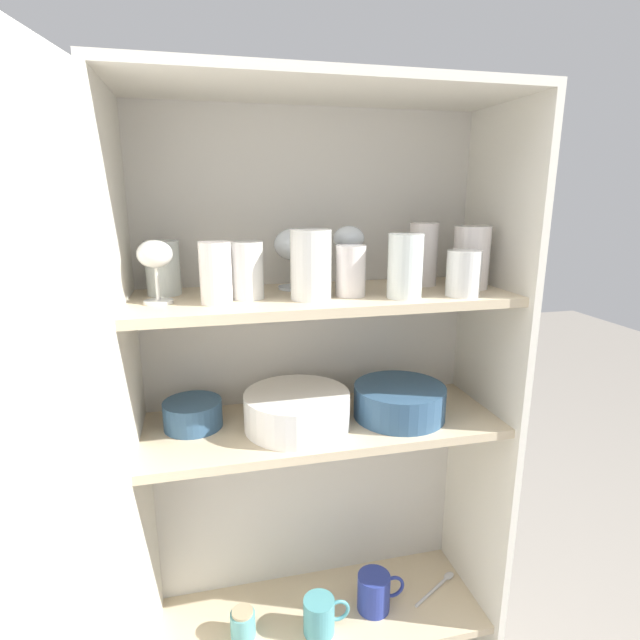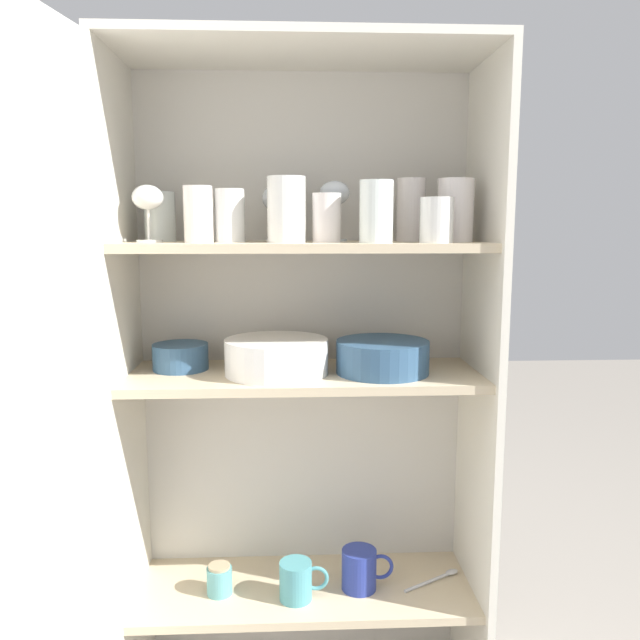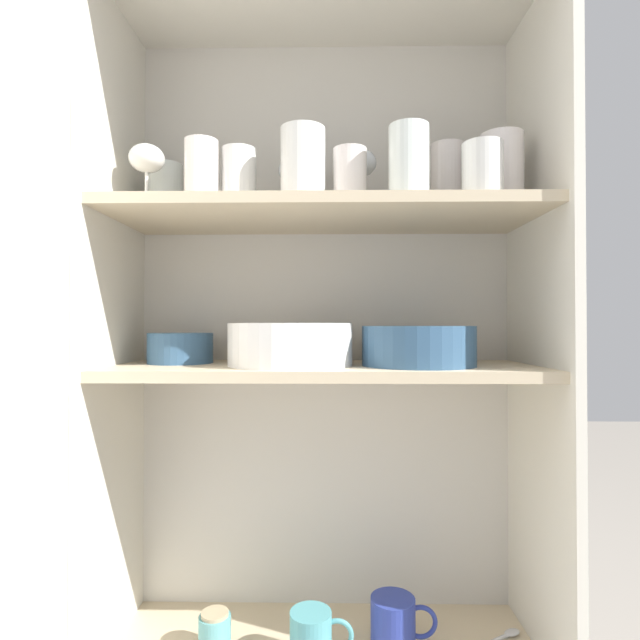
# 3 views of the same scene
# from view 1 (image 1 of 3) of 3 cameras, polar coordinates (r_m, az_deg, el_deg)

# --- Properties ---
(cupboard_back_panel) EXTENTS (0.85, 0.02, 1.54)m
(cupboard_back_panel) POSITION_cam_1_polar(r_m,az_deg,el_deg) (1.34, -1.19, -11.23)
(cupboard_back_panel) COLOR silver
(cupboard_back_panel) RESTS_ON ground_plane
(cupboard_side_left) EXTENTS (0.02, 0.32, 1.54)m
(cupboard_side_left) POSITION_cam_1_polar(r_m,az_deg,el_deg) (1.19, -20.10, -15.67)
(cupboard_side_left) COLOR silver
(cupboard_side_left) RESTS_ON ground_plane
(cupboard_side_right) EXTENTS (0.02, 0.32, 1.54)m
(cupboard_side_right) POSITION_cam_1_polar(r_m,az_deg,el_deg) (1.36, 18.00, -11.64)
(cupboard_side_right) COLOR silver
(cupboard_side_right) RESTS_ON ground_plane
(cupboard_top_panel) EXTENTS (0.85, 0.32, 0.02)m
(cupboard_top_panel) POSITION_cam_1_polar(r_m,az_deg,el_deg) (1.08, 0.49, 24.96)
(cupboard_top_panel) COLOR silver
(cupboard_top_panel) RESTS_ON cupboard_side_left
(shelf_board_lower) EXTENTS (0.81, 0.29, 0.02)m
(shelf_board_lower) POSITION_cam_1_polar(r_m,az_deg,el_deg) (1.50, 0.37, -30.69)
(shelf_board_lower) COLOR beige
(shelf_board_middle) EXTENTS (0.81, 0.29, 0.02)m
(shelf_board_middle) POSITION_cam_1_polar(r_m,az_deg,el_deg) (1.19, 0.41, -11.91)
(shelf_board_middle) COLOR beige
(shelf_board_upper) EXTENTS (0.81, 0.29, 0.02)m
(shelf_board_upper) POSITION_cam_1_polar(r_m,az_deg,el_deg) (1.09, 0.44, 2.52)
(shelf_board_upper) COLOR beige
(cupboard_door) EXTENTS (0.09, 0.42, 1.54)m
(cupboard_door) POSITION_cam_1_polar(r_m,az_deg,el_deg) (0.90, -26.08, -27.29)
(cupboard_door) COLOR silver
(cupboard_door) RESTS_ON ground_plane
(tumbler_glass_0) EXTENTS (0.07, 0.07, 0.15)m
(tumbler_glass_0) POSITION_cam_1_polar(r_m,az_deg,el_deg) (1.20, 11.69, 7.37)
(tumbler_glass_0) COLOR silver
(tumbler_glass_0) RESTS_ON shelf_board_upper
(tumbler_glass_1) EXTENTS (0.08, 0.08, 0.14)m
(tumbler_glass_1) POSITION_cam_1_polar(r_m,az_deg,el_deg) (1.02, -1.05, 6.34)
(tumbler_glass_1) COLOR white
(tumbler_glass_1) RESTS_ON shelf_board_upper
(tumbler_glass_2) EXTENTS (0.07, 0.07, 0.11)m
(tumbler_glass_2) POSITION_cam_1_polar(r_m,az_deg,el_deg) (1.12, -17.52, 5.69)
(tumbler_glass_2) COLOR white
(tumbler_glass_2) RESTS_ON shelf_board_upper
(tumbler_glass_3) EXTENTS (0.07, 0.07, 0.10)m
(tumbler_glass_3) POSITION_cam_1_polar(r_m,az_deg,el_deg) (1.10, 16.07, 5.15)
(tumbler_glass_3) COLOR white
(tumbler_glass_3) RESTS_ON shelf_board_upper
(tumbler_glass_4) EXTENTS (0.06, 0.06, 0.12)m
(tumbler_glass_4) POSITION_cam_1_polar(r_m,az_deg,el_deg) (1.00, -11.84, 5.29)
(tumbler_glass_4) COLOR silver
(tumbler_glass_4) RESTS_ON shelf_board_upper
(tumbler_glass_5) EXTENTS (0.06, 0.06, 0.11)m
(tumbler_glass_5) POSITION_cam_1_polar(r_m,az_deg,el_deg) (1.05, 3.53, 5.62)
(tumbler_glass_5) COLOR silver
(tumbler_glass_5) RESTS_ON shelf_board_upper
(tumbler_glass_6) EXTENTS (0.07, 0.07, 0.13)m
(tumbler_glass_6) POSITION_cam_1_polar(r_m,az_deg,el_deg) (1.05, 9.70, 6.09)
(tumbler_glass_6) COLOR white
(tumbler_glass_6) RESTS_ON shelf_board_upper
(tumbler_glass_7) EXTENTS (0.08, 0.08, 0.14)m
(tumbler_glass_7) POSITION_cam_1_polar(r_m,az_deg,el_deg) (1.19, 16.88, 6.86)
(tumbler_glass_7) COLOR silver
(tumbler_glass_7) RESTS_ON shelf_board_upper
(tumbler_glass_8) EXTENTS (0.07, 0.07, 0.12)m
(tumbler_glass_8) POSITION_cam_1_polar(r_m,az_deg,el_deg) (1.04, -8.32, 5.64)
(tumbler_glass_8) COLOR white
(tumbler_glass_8) RESTS_ON shelf_board_upper
(wine_glass_0) EXTENTS (0.07, 0.07, 0.12)m
(wine_glass_0) POSITION_cam_1_polar(r_m,az_deg,el_deg) (1.02, -18.34, 6.77)
(wine_glass_0) COLOR white
(wine_glass_0) RESTS_ON shelf_board_upper
(wine_glass_1) EXTENTS (0.07, 0.07, 0.14)m
(wine_glass_1) POSITION_cam_1_polar(r_m,az_deg,el_deg) (1.15, 3.30, 8.88)
(wine_glass_1) COLOR white
(wine_glass_1) RESTS_ON shelf_board_upper
(wine_glass_2) EXTENTS (0.09, 0.09, 0.14)m
(wine_glass_2) POSITION_cam_1_polar(r_m,az_deg,el_deg) (1.13, -3.01, 8.34)
(wine_glass_2) COLOR white
(wine_glass_2) RESTS_ON shelf_board_upper
(plate_stack_white) EXTENTS (0.24, 0.24, 0.08)m
(plate_stack_white) POSITION_cam_1_polar(r_m,az_deg,el_deg) (1.14, -2.64, -10.23)
(plate_stack_white) COLOR white
(plate_stack_white) RESTS_ON shelf_board_middle
(mixing_bowl_large) EXTENTS (0.21, 0.21, 0.08)m
(mixing_bowl_large) POSITION_cam_1_polar(r_m,az_deg,el_deg) (1.20, 9.06, -9.01)
(mixing_bowl_large) COLOR #33567A
(mixing_bowl_large) RESTS_ON shelf_board_middle
(serving_bowl_small) EXTENTS (0.13, 0.13, 0.06)m
(serving_bowl_small) POSITION_cam_1_polar(r_m,az_deg,el_deg) (1.18, -14.34, -10.23)
(serving_bowl_small) COLOR #33567A
(serving_bowl_small) RESTS_ON shelf_board_middle
(coffee_mug_primary) EXTENTS (0.12, 0.08, 0.09)m
(coffee_mug_primary) POSITION_cam_1_polar(r_m,az_deg,el_deg) (1.42, 0.00, -30.70)
(coffee_mug_primary) COLOR teal
(coffee_mug_primary) RESTS_ON shelf_board_lower
(coffee_mug_extra_1) EXTENTS (0.13, 0.08, 0.10)m
(coffee_mug_extra_1) POSITION_cam_1_polar(r_m,az_deg,el_deg) (1.48, 6.26, -28.49)
(coffee_mug_extra_1) COLOR #283893
(coffee_mug_extra_1) RESTS_ON shelf_board_lower
(storage_jar) EXTENTS (0.06, 0.06, 0.07)m
(storage_jar) POSITION_cam_1_polar(r_m,az_deg,el_deg) (1.43, -8.80, -31.09)
(storage_jar) COLOR #5BA3A8
(storage_jar) RESTS_ON shelf_board_lower
(serving_spoon) EXTENTS (0.16, 0.10, 0.01)m
(serving_spoon) POSITION_cam_1_polar(r_m,az_deg,el_deg) (1.59, 13.36, -27.44)
(serving_spoon) COLOR silver
(serving_spoon) RESTS_ON shelf_board_lower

